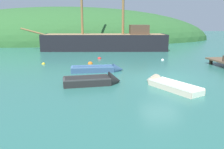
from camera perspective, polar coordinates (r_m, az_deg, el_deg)
The scene contains 10 objects.
ground_plane at distance 15.43m, azimuth 11.84°, elevation -0.77°, with size 120.00×120.00×0.00m, color #2D6B60.
shore_hill at distance 43.82m, azimuth -10.22°, elevation 8.03°, with size 52.82×21.42×11.77m, color #2D602D.
sailing_ship at distance 29.12m, azimuth -1.49°, elevation 7.32°, with size 17.52×5.94×12.29m.
rowboat_far at distance 13.60m, azimuth -3.84°, elevation -1.78°, with size 3.33×1.29×1.13m.
rowboat_outer_right at distance 13.30m, azimuth 12.91°, elevation -2.60°, with size 2.34×3.82×0.98m.
rowboat_outer_left at distance 16.92m, azimuth -2.96°, elevation 1.12°, with size 3.76×1.08×0.91m.
buoy_yellow at distance 20.60m, azimuth -16.14°, elevation 2.41°, with size 0.28×0.28×0.28m, color yellow.
buoy_orange at distance 19.98m, azimuth -5.24°, elevation 2.55°, with size 0.41×0.41×0.41m, color orange.
buoy_white at distance 22.21m, azimuth 12.06°, elevation 3.36°, with size 0.28×0.28×0.28m, color white.
buoy_red at distance 22.61m, azimuth -3.03°, elevation 3.79°, with size 0.35×0.35×0.35m, color red.
Camera 1 is at (-5.78, -13.85, 3.57)m, focal length 38.04 mm.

